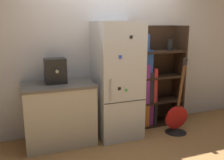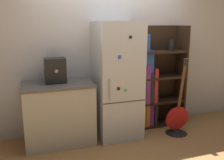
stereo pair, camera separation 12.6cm
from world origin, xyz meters
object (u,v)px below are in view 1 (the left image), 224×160
Objects in this scene: bookshelf at (151,83)px; refrigerator at (117,80)px; espresso_machine at (55,71)px; guitar at (176,122)px.

refrigerator is at bearing -165.34° from bookshelf.
bookshelf is (0.70, 0.18, -0.14)m from refrigerator.
refrigerator is at bearing -4.03° from espresso_machine.
guitar is (0.22, -0.48, -0.58)m from bookshelf.
guitar is (1.85, -0.37, -0.91)m from espresso_machine.
refrigerator is 1.04× the size of bookshelf.
espresso_machine is 0.29× the size of guitar.
bookshelf is 1.67m from espresso_machine.
bookshelf is at bearing 114.62° from guitar.
guitar is at bearing -17.98° from refrigerator.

